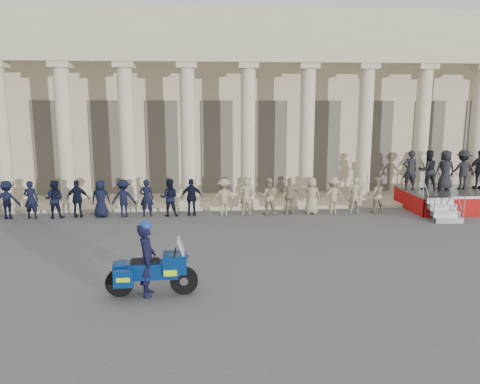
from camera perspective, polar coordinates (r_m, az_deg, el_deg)
name	(u,v)px	position (r m, az deg, el deg)	size (l,w,h in m)	color
ground	(227,269)	(13.19, -1.65, -9.41)	(90.00, 90.00, 0.00)	#4C4C4F
building	(215,105)	(27.15, -3.09, 10.49)	(40.00, 12.50, 9.00)	#C3B492
officer_rank	(116,198)	(19.74, -14.86, -0.75)	(22.47, 0.59, 1.54)	black
reviewing_stand	(454,177)	(22.51, 24.62, 1.68)	(4.63, 4.06, 2.59)	gray
motorcycle	(153,271)	(11.50, -10.61, -9.39)	(2.20, 0.90, 1.41)	black
rider	(147,258)	(11.41, -11.28, -7.92)	(0.43, 0.65, 1.86)	black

